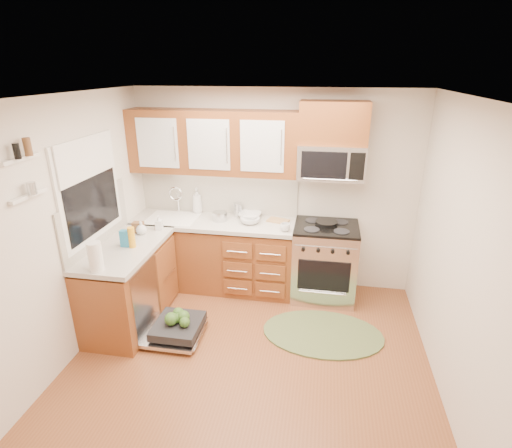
% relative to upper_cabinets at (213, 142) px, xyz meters
% --- Properties ---
extents(floor, '(3.50, 3.50, 0.00)m').
position_rel_upper_cabinets_xyz_m(floor, '(0.73, -1.57, -1.88)').
color(floor, brown).
rests_on(floor, ground).
extents(ceiling, '(3.50, 3.50, 0.00)m').
position_rel_upper_cabinets_xyz_m(ceiling, '(0.73, -1.57, 0.62)').
color(ceiling, white).
rests_on(ceiling, ground).
extents(wall_back, '(3.50, 0.04, 2.50)m').
position_rel_upper_cabinets_xyz_m(wall_back, '(0.73, 0.18, -0.62)').
color(wall_back, beige).
rests_on(wall_back, ground).
extents(wall_front, '(3.50, 0.04, 2.50)m').
position_rel_upper_cabinets_xyz_m(wall_front, '(0.73, -3.33, -0.62)').
color(wall_front, beige).
rests_on(wall_front, ground).
extents(wall_left, '(0.04, 3.50, 2.50)m').
position_rel_upper_cabinets_xyz_m(wall_left, '(-1.02, -1.57, -0.62)').
color(wall_left, beige).
rests_on(wall_left, ground).
extents(wall_right, '(0.04, 3.50, 2.50)m').
position_rel_upper_cabinets_xyz_m(wall_right, '(2.48, -1.57, -0.62)').
color(wall_right, beige).
rests_on(wall_right, ground).
extents(base_cabinet_back, '(2.05, 0.60, 0.85)m').
position_rel_upper_cabinets_xyz_m(base_cabinet_back, '(0.00, -0.12, -1.45)').
color(base_cabinet_back, brown).
rests_on(base_cabinet_back, ground).
extents(base_cabinet_left, '(0.60, 1.25, 0.85)m').
position_rel_upper_cabinets_xyz_m(base_cabinet_left, '(-0.72, -1.05, -1.45)').
color(base_cabinet_left, brown).
rests_on(base_cabinet_left, ground).
extents(countertop_back, '(2.07, 0.64, 0.05)m').
position_rel_upper_cabinets_xyz_m(countertop_back, '(0.00, -0.14, -0.97)').
color(countertop_back, '#BAB4AA').
rests_on(countertop_back, base_cabinet_back).
extents(countertop_left, '(0.64, 1.27, 0.05)m').
position_rel_upper_cabinets_xyz_m(countertop_left, '(-0.71, -1.05, -0.97)').
color(countertop_left, '#BAB4AA').
rests_on(countertop_left, base_cabinet_left).
extents(backsplash_back, '(2.05, 0.02, 0.57)m').
position_rel_upper_cabinets_xyz_m(backsplash_back, '(0.00, 0.16, -0.67)').
color(backsplash_back, '#B3ACA1').
rests_on(backsplash_back, ground).
extents(backsplash_left, '(0.02, 1.25, 0.57)m').
position_rel_upper_cabinets_xyz_m(backsplash_left, '(-1.01, -1.05, -0.67)').
color(backsplash_left, '#B3ACA1').
rests_on(backsplash_left, ground).
extents(upper_cabinets, '(2.05, 0.35, 0.75)m').
position_rel_upper_cabinets_xyz_m(upper_cabinets, '(0.00, 0.00, 0.00)').
color(upper_cabinets, brown).
rests_on(upper_cabinets, ground).
extents(cabinet_over_mw, '(0.76, 0.35, 0.47)m').
position_rel_upper_cabinets_xyz_m(cabinet_over_mw, '(1.41, 0.00, 0.26)').
color(cabinet_over_mw, brown).
rests_on(cabinet_over_mw, ground).
extents(range, '(0.76, 0.64, 0.95)m').
position_rel_upper_cabinets_xyz_m(range, '(1.41, -0.15, -1.40)').
color(range, silver).
rests_on(range, ground).
extents(microwave, '(0.76, 0.38, 0.40)m').
position_rel_upper_cabinets_xyz_m(microwave, '(1.41, -0.02, -0.18)').
color(microwave, silver).
rests_on(microwave, ground).
extents(sink, '(0.62, 0.50, 0.26)m').
position_rel_upper_cabinets_xyz_m(sink, '(-0.52, -0.16, -1.07)').
color(sink, white).
rests_on(sink, ground).
extents(dishwasher, '(0.70, 0.60, 0.20)m').
position_rel_upper_cabinets_xyz_m(dishwasher, '(-0.13, -1.27, -1.77)').
color(dishwasher, silver).
rests_on(dishwasher, ground).
extents(window, '(0.03, 1.05, 1.05)m').
position_rel_upper_cabinets_xyz_m(window, '(-1.01, -1.07, -0.32)').
color(window, white).
rests_on(window, ground).
extents(window_blind, '(0.02, 0.96, 0.40)m').
position_rel_upper_cabinets_xyz_m(window_blind, '(-0.98, -1.07, 0.00)').
color(window_blind, white).
rests_on(window_blind, ground).
extents(shelf_upper, '(0.04, 0.40, 0.03)m').
position_rel_upper_cabinets_xyz_m(shelf_upper, '(-0.99, -1.92, 0.17)').
color(shelf_upper, white).
rests_on(shelf_upper, ground).
extents(shelf_lower, '(0.04, 0.40, 0.03)m').
position_rel_upper_cabinets_xyz_m(shelf_lower, '(-0.99, -1.92, -0.12)').
color(shelf_lower, white).
rests_on(shelf_lower, ground).
extents(rug, '(1.47, 1.13, 0.02)m').
position_rel_upper_cabinets_xyz_m(rug, '(1.43, -0.96, -1.86)').
color(rug, '#56673A').
rests_on(rug, ground).
extents(skillet, '(0.33, 0.33, 0.05)m').
position_rel_upper_cabinets_xyz_m(skillet, '(1.40, -0.12, -0.90)').
color(skillet, black).
rests_on(skillet, range).
extents(stock_pot, '(0.24, 0.24, 0.11)m').
position_rel_upper_cabinets_xyz_m(stock_pot, '(0.09, -0.12, -0.89)').
color(stock_pot, silver).
rests_on(stock_pot, countertop_back).
extents(cutting_board, '(0.30, 0.24, 0.02)m').
position_rel_upper_cabinets_xyz_m(cutting_board, '(0.81, -0.02, -0.94)').
color(cutting_board, tan).
rests_on(cutting_board, countertop_back).
extents(canister, '(0.13, 0.13, 0.17)m').
position_rel_upper_cabinets_xyz_m(canister, '(0.27, 0.07, -0.86)').
color(canister, silver).
rests_on(canister, countertop_back).
extents(paper_towel_roll, '(0.17, 0.17, 0.29)m').
position_rel_upper_cabinets_xyz_m(paper_towel_roll, '(-0.72, -1.59, -0.81)').
color(paper_towel_roll, white).
rests_on(paper_towel_roll, countertop_left).
extents(mustard_bottle, '(0.07, 0.07, 0.22)m').
position_rel_upper_cabinets_xyz_m(mustard_bottle, '(-0.63, -1.05, -0.84)').
color(mustard_bottle, gold).
rests_on(mustard_bottle, countertop_left).
extents(red_bottle, '(0.09, 0.09, 0.26)m').
position_rel_upper_cabinets_xyz_m(red_bottle, '(-0.70, -1.57, -0.82)').
color(red_bottle, red).
rests_on(red_bottle, countertop_left).
extents(wooden_box, '(0.13, 0.10, 0.12)m').
position_rel_upper_cabinets_xyz_m(wooden_box, '(-0.75, -0.65, -0.89)').
color(wooden_box, brown).
rests_on(wooden_box, countertop_left).
extents(blue_carton, '(0.12, 0.07, 0.18)m').
position_rel_upper_cabinets_xyz_m(blue_carton, '(-0.70, -1.04, -0.86)').
color(blue_carton, teal).
rests_on(blue_carton, countertop_left).
extents(bowl_a, '(0.31, 0.31, 0.07)m').
position_rel_upper_cabinets_xyz_m(bowl_a, '(0.44, 0.03, -0.92)').
color(bowl_a, '#999999').
rests_on(bowl_a, countertop_back).
extents(bowl_b, '(0.30, 0.30, 0.08)m').
position_rel_upper_cabinets_xyz_m(bowl_b, '(0.48, -0.16, -0.91)').
color(bowl_b, '#999999').
rests_on(bowl_b, countertop_back).
extents(cup, '(0.15, 0.15, 0.09)m').
position_rel_upper_cabinets_xyz_m(cup, '(0.93, -0.32, -0.90)').
color(cup, '#999999').
rests_on(cup, countertop_back).
extents(soap_bottle_a, '(0.15, 0.15, 0.33)m').
position_rel_upper_cabinets_xyz_m(soap_bottle_a, '(-0.27, 0.10, -0.78)').
color(soap_bottle_a, '#999999').
rests_on(soap_bottle_a, countertop_back).
extents(soap_bottle_b, '(0.09, 0.09, 0.17)m').
position_rel_upper_cabinets_xyz_m(soap_bottle_b, '(-0.54, -0.53, -0.86)').
color(soap_bottle_b, '#999999').
rests_on(soap_bottle_b, countertop_left).
extents(soap_bottle_c, '(0.15, 0.15, 0.15)m').
position_rel_upper_cabinets_xyz_m(soap_bottle_c, '(-0.69, -0.70, -0.87)').
color(soap_bottle_c, '#999999').
rests_on(soap_bottle_c, countertop_left).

